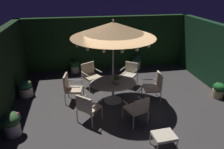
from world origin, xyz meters
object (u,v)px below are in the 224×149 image
(patio_chair_east, at_px, (130,72))
(potted_plant_left_near, at_px, (136,62))
(patio_umbrella, at_px, (113,30))
(ottoman_footrest, at_px, (164,136))
(patio_dining_table, at_px, (113,86))
(patio_chair_northeast, at_px, (155,85))
(patio_chair_south, at_px, (71,86))
(patio_chair_southwest, at_px, (87,106))
(potted_plant_back_right, at_px, (11,123))
(patio_chair_southeast, at_px, (90,74))
(potted_plant_left_far, at_px, (75,66))
(potted_plant_right_far, at_px, (218,90))
(potted_plant_back_center, at_px, (25,88))
(centerpiece_planter, at_px, (117,79))
(patio_chair_north, at_px, (138,108))

(patio_chair_east, xyz_separation_m, potted_plant_left_near, (0.78, 1.65, -0.21))
(patio_umbrella, xyz_separation_m, ottoman_footrest, (0.86, -2.55, -2.23))
(ottoman_footrest, height_order, potted_plant_left_near, potted_plant_left_near)
(patio_dining_table, xyz_separation_m, patio_umbrella, (0.00, -0.00, 2.00))
(patio_umbrella, relative_size, patio_chair_east, 3.06)
(patio_umbrella, relative_size, patio_chair_northeast, 2.84)
(patio_chair_northeast, relative_size, patio_chair_south, 0.99)
(patio_chair_southwest, distance_m, potted_plant_back_right, 2.14)
(patio_chair_southeast, distance_m, potted_plant_left_far, 1.74)
(ottoman_footrest, height_order, potted_plant_right_far, potted_plant_right_far)
(potted_plant_right_far, bearing_deg, patio_chair_southeast, 159.14)
(patio_dining_table, bearing_deg, potted_plant_back_center, 163.14)
(patio_chair_southwest, xyz_separation_m, potted_plant_left_near, (2.68, 3.93, -0.20))
(centerpiece_planter, distance_m, potted_plant_back_center, 3.53)
(patio_chair_southeast, xyz_separation_m, potted_plant_right_far, (4.61, -1.76, -0.26))
(ottoman_footrest, relative_size, potted_plant_back_right, 0.84)
(potted_plant_back_center, height_order, potted_plant_right_far, potted_plant_back_center)
(potted_plant_left_near, distance_m, potted_plant_right_far, 3.93)
(patio_dining_table, height_order, patio_chair_northeast, patio_chair_northeast)
(patio_dining_table, height_order, ottoman_footrest, patio_dining_table)
(ottoman_footrest, bearing_deg, patio_chair_north, 107.92)
(patio_chair_northeast, bearing_deg, patio_chair_southeast, 146.02)
(patio_dining_table, relative_size, patio_chair_south, 1.59)
(patio_umbrella, bearing_deg, patio_chair_east, 51.86)
(patio_chair_south, xyz_separation_m, patio_chair_southwest, (0.49, -1.38, -0.01))
(potted_plant_left_far, bearing_deg, potted_plant_right_far, -32.79)
(patio_dining_table, distance_m, potted_plant_left_near, 3.30)
(patio_umbrella, distance_m, ottoman_footrest, 3.49)
(patio_chair_north, bearing_deg, patio_chair_east, 80.58)
(patio_dining_table, distance_m, patio_umbrella, 2.00)
(patio_chair_northeast, relative_size, patio_chair_southwest, 1.08)
(patio_chair_southwest, relative_size, potted_plant_back_right, 1.32)
(centerpiece_planter, xyz_separation_m, patio_chair_north, (0.39, -1.23, -0.43))
(patio_chair_southwest, bearing_deg, potted_plant_back_right, -174.08)
(patio_dining_table, distance_m, patio_chair_north, 1.49)
(patio_chair_south, height_order, patio_chair_southwest, patio_chair_south)
(patio_chair_east, xyz_separation_m, patio_chair_south, (-2.39, -0.90, 0.01))
(centerpiece_planter, xyz_separation_m, potted_plant_right_far, (3.81, -0.25, -0.66))
(ottoman_footrest, bearing_deg, potted_plant_left_far, 111.62)
(centerpiece_planter, distance_m, ottoman_footrest, 2.55)
(patio_dining_table, distance_m, patio_chair_east, 1.48)
(patio_chair_north, relative_size, patio_chair_southeast, 0.93)
(patio_chair_southeast, height_order, patio_chair_southwest, patio_chair_southeast)
(patio_umbrella, height_order, potted_plant_back_center, patio_umbrella)
(patio_chair_northeast, relative_size, patio_chair_southeast, 1.04)
(patio_chair_southeast, xyz_separation_m, potted_plant_left_near, (2.40, 1.50, -0.19))
(patio_chair_northeast, xyz_separation_m, potted_plant_back_right, (-4.59, -1.17, -0.18))
(ottoman_footrest, xyz_separation_m, potted_plant_back_center, (-4.04, 3.51, -0.05))
(patio_chair_northeast, bearing_deg, potted_plant_left_far, 132.27)
(potted_plant_back_right, bearing_deg, potted_plant_right_far, 7.30)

